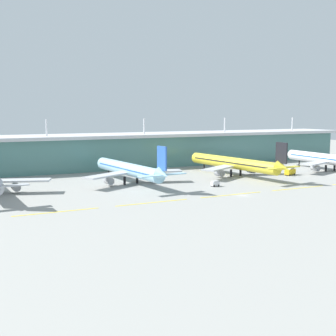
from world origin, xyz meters
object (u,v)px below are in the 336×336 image
Objects in this scene: airliner_near_middle at (129,170)px; airliner_far_middle at (234,163)px; baggage_cart at (215,184)px; airliner_farthest at (329,159)px; fuel_truck at (290,171)px.

airliner_near_middle is 0.92× the size of airliner_far_middle.
airliner_far_middle is at bearing 42.17° from baggage_cart.
airliner_near_middle and airliner_farthest have the same top height.
airliner_near_middle and airliner_far_middle have the same top height.
baggage_cart is at bearing -168.99° from airliner_farthest.
fuel_truck is (-30.18, -3.63, -4.19)m from airliner_farthest.
airliner_near_middle is at bearing 172.61° from fuel_truck.
airliner_near_middle is at bearing 179.78° from airliner_far_middle.
fuel_truck is at bearing -7.39° from airliner_near_middle.
baggage_cart is (-83.57, -16.26, -5.19)m from airliner_farthest.
baggage_cart is at bearing -166.70° from fuel_truck.
airliner_far_middle is at bearing 173.01° from airliner_farthest.
airliner_near_middle is at bearing 176.35° from airliner_farthest.
airliner_far_middle is (56.74, -0.22, 0.01)m from airliner_near_middle.
airliner_far_middle is 9.38× the size of fuel_truck.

